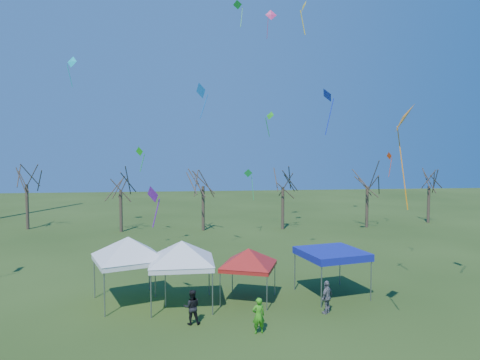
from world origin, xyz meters
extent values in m
plane|color=#284115|center=(0.00, 0.00, 0.00)|extent=(140.00, 140.00, 0.00)
cylinder|color=#3D2D21|center=(-20.85, 27.38, 2.39)|extent=(0.32, 0.32, 4.78)
cylinder|color=#3D2D21|center=(-10.77, 24.65, 2.14)|extent=(0.32, 0.32, 4.28)
cylinder|color=#3D2D21|center=(-2.37, 24.38, 2.32)|extent=(0.32, 0.32, 4.64)
cylinder|color=#3D2D21|center=(6.03, 24.04, 2.24)|extent=(0.32, 0.32, 4.49)
cylinder|color=#3D2D21|center=(15.36, 24.00, 2.24)|extent=(0.32, 0.32, 4.47)
cylinder|color=#3D2D21|center=(23.72, 26.07, 2.12)|extent=(0.32, 0.32, 4.23)
cylinder|color=gray|center=(-8.12, 1.39, 1.11)|extent=(0.07, 0.07, 2.23)
cylinder|color=gray|center=(-9.21, 4.31, 1.11)|extent=(0.07, 0.07, 2.23)
cylinder|color=gray|center=(-5.20, 2.48, 1.11)|extent=(0.07, 0.07, 2.23)
cylinder|color=gray|center=(-6.29, 5.40, 1.11)|extent=(0.07, 0.07, 2.23)
cube|color=white|center=(-7.20, 3.39, 2.36)|extent=(4.30, 4.30, 0.27)
pyramid|color=white|center=(-7.20, 3.39, 3.61)|extent=(4.43, 4.43, 1.11)
cylinder|color=gray|center=(-5.82, 0.96, 1.08)|extent=(0.06, 0.06, 2.16)
cylinder|color=gray|center=(-5.84, 3.99, 1.08)|extent=(0.06, 0.06, 2.16)
cylinder|color=gray|center=(-2.79, 0.97, 1.08)|extent=(0.06, 0.06, 2.16)
cylinder|color=gray|center=(-2.81, 4.00, 1.08)|extent=(0.06, 0.06, 2.16)
cube|color=white|center=(-4.31, 2.48, 2.29)|extent=(3.26, 3.26, 0.26)
pyramid|color=white|center=(-4.31, 2.48, 3.50)|extent=(4.59, 4.59, 1.08)
cylinder|color=gray|center=(-2.33, 2.13, 0.90)|extent=(0.05, 0.05, 1.80)
cylinder|color=gray|center=(-1.42, 4.48, 0.90)|extent=(0.05, 0.05, 1.80)
cylinder|color=gray|center=(0.02, 1.23, 0.90)|extent=(0.05, 0.05, 1.80)
cylinder|color=gray|center=(0.92, 3.58, 0.90)|extent=(0.05, 0.05, 1.80)
cube|color=#A4140F|center=(-0.70, 2.85, 1.90)|extent=(3.48, 3.48, 0.22)
pyramid|color=#A4140F|center=(-0.70, 2.85, 2.91)|extent=(3.56, 3.56, 0.90)
cylinder|color=gray|center=(2.94, 1.29, 1.10)|extent=(0.07, 0.07, 2.21)
cylinder|color=gray|center=(2.28, 4.31, 1.10)|extent=(0.07, 0.07, 2.21)
cylinder|color=gray|center=(5.96, 1.94, 1.10)|extent=(0.07, 0.07, 2.21)
cylinder|color=gray|center=(5.30, 4.96, 1.10)|extent=(0.07, 0.07, 2.21)
cube|color=#0E1894|center=(4.12, 3.12, 2.34)|extent=(3.94, 3.94, 0.26)
cube|color=#0E1894|center=(4.12, 3.12, 2.54)|extent=(3.94, 3.94, 0.13)
imported|color=black|center=(-3.84, -0.03, 0.83)|extent=(0.82, 0.64, 1.65)
imported|color=slate|center=(2.97, 0.48, 0.84)|extent=(0.99, 0.99, 1.69)
imported|color=green|center=(-0.87, -1.44, 0.82)|extent=(0.65, 0.49, 1.64)
cone|color=#16943C|center=(1.96, 21.62, 6.12)|extent=(0.88, 0.35, 0.85)
cube|color=#16943C|center=(2.42, 21.66, 4.70)|extent=(0.12, 0.95, 2.42)
cone|color=#FA377A|center=(4.38, 22.53, 21.75)|extent=(1.16, 0.44, 1.13)
cube|color=#FA377A|center=(4.03, 22.53, 20.49)|extent=(0.05, 0.73, 1.97)
cone|color=#19A61A|center=(-8.48, 21.73, 8.25)|extent=(0.91, 0.79, 0.92)
cube|color=#19A61A|center=(-8.22, 21.53, 7.17)|extent=(0.44, 0.57, 1.72)
cone|color=#0ECBD5|center=(-14.98, 23.56, 16.89)|extent=(1.22, 0.96, 1.15)
cube|color=#0ECBD5|center=(-15.23, 23.71, 15.56)|extent=(0.36, 0.56, 2.08)
cone|color=#17962F|center=(0.48, 17.91, 21.03)|extent=(0.91, 0.69, 0.74)
cube|color=#17962F|center=(0.82, 17.78, 19.89)|extent=(0.30, 0.72, 1.88)
cone|color=#21A018|center=(3.74, 19.58, 11.61)|extent=(0.92, 0.97, 0.83)
cube|color=#21A018|center=(3.55, 19.81, 10.51)|extent=(0.50, 0.44, 1.76)
cone|color=orange|center=(4.85, -3.28, 9.60)|extent=(1.39, 1.62, 1.22)
cube|color=orange|center=(4.97, -3.06, 7.50)|extent=(0.49, 0.28, 3.52)
cone|color=blue|center=(-2.90, 12.54, 12.79)|extent=(1.03, 1.27, 1.19)
cube|color=blue|center=(-2.71, 12.24, 11.59)|extent=(0.64, 0.42, 1.81)
cone|color=#F23D0C|center=(18.03, 24.47, 7.77)|extent=(0.39, 0.90, 0.87)
cube|color=#F23D0C|center=(18.06, 24.30, 6.51)|extent=(0.38, 0.12, 2.11)
cone|color=#7317A4|center=(-5.76, 2.38, 6.00)|extent=(0.88, 0.95, 0.91)
cube|color=#7317A4|center=(-5.61, 2.21, 5.04)|extent=(0.40, 0.35, 1.46)
cone|color=#152FE3|center=(5.16, 7.28, 11.91)|extent=(0.78, 1.09, 0.88)
cube|color=#152FE3|center=(5.20, 7.00, 10.48)|extent=(0.60, 0.14, 2.37)
cone|color=yellow|center=(2.91, 5.22, 16.80)|extent=(0.36, 0.78, 0.74)
cube|color=yellow|center=(2.91, 5.37, 15.89)|extent=(0.34, 0.04, 1.46)
camera|label=1|loc=(-4.02, -20.00, 8.17)|focal=32.00mm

